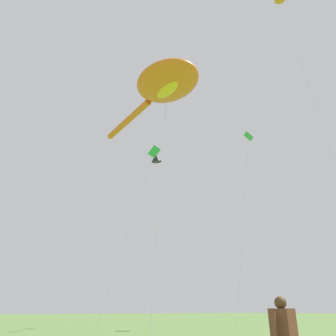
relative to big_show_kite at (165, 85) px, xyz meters
name	(u,v)px	position (x,y,z in m)	size (l,w,h in m)	color
big_show_kite	(165,85)	(0.00, 0.00, 0.00)	(4.52, 11.87, 16.94)	orange
small_kite_streamer_purple	(248,146)	(11.56, 3.55, -0.21)	(2.62, 1.84, 17.35)	green
small_kite_tiny_distant	(156,158)	(5.72, 10.94, -0.06)	(2.94, 3.45, 16.71)	black
small_kite_diamond_red	(152,158)	(3.46, 7.77, -1.87)	(4.27, 2.62, 15.38)	green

